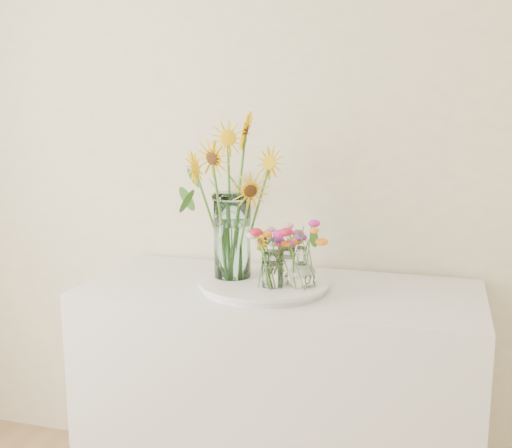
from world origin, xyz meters
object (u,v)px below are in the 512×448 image
object	(u,v)px
mason_jar	(232,236)
small_vase_c	(286,262)
tray	(264,285)
small_vase_a	(273,270)
counter	(280,404)
small_vase_b	(302,267)

from	to	relation	value
mason_jar	small_vase_c	xyz separation A→B (m)	(0.18, 0.07, -0.10)
tray	small_vase_a	distance (m)	0.11
counter	small_vase_c	distance (m)	0.53
mason_jar	small_vase_c	size ratio (longest dim) A/B	2.84
tray	mason_jar	xyz separation A→B (m)	(-0.12, 0.02, 0.17)
counter	small_vase_a	bearing A→B (deg)	-92.33
small_vase_b	small_vase_c	distance (m)	0.15
tray	small_vase_a	world-z (taller)	small_vase_a
mason_jar	small_vase_a	world-z (taller)	mason_jar
counter	mason_jar	bearing A→B (deg)	-174.65
tray	small_vase_c	xyz separation A→B (m)	(0.06, 0.10, 0.07)
small_vase_a	small_vase_c	world-z (taller)	small_vase_a
small_vase_c	counter	bearing A→B (deg)	-97.20
tray	small_vase_a	size ratio (longest dim) A/B	3.41
mason_jar	small_vase_a	size ratio (longest dim) A/B	2.42
counter	small_vase_a	distance (m)	0.55
small_vase_b	small_vase_a	bearing A→B (deg)	-160.47
small_vase_a	small_vase_c	size ratio (longest dim) A/B	1.17
tray	small_vase_a	xyz separation A→B (m)	(0.05, -0.06, 0.08)
small_vase_c	tray	bearing A→B (deg)	-120.91
small_vase_c	small_vase_a	bearing A→B (deg)	-94.17
tray	mason_jar	size ratio (longest dim) A/B	1.41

